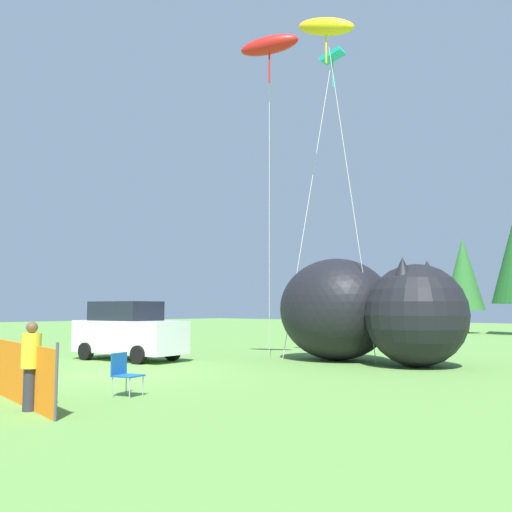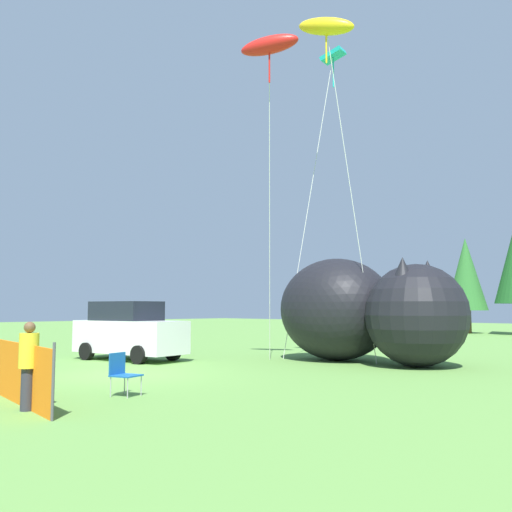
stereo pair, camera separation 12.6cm
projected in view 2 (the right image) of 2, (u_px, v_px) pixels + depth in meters
ground_plane at (121, 375)px, 15.58m from camera, size 120.00×120.00×0.00m
parked_car at (129, 331)px, 20.21m from camera, size 4.47×2.31×2.07m
folding_chair at (122, 371)px, 12.00m from camera, size 0.65×0.65×0.90m
inflatable_cat at (362, 313)px, 19.36m from camera, size 7.01×3.79×3.59m
spectator_in_blue_shirt at (28, 362)px, 10.32m from camera, size 0.35×0.35×1.59m
kite_red_lizard at (269, 47)px, 19.21m from camera, size 2.47×2.21×11.07m
kite_yellow_hero at (326, 28)px, 19.50m from camera, size 2.22×1.93×12.01m
kite_teal_diamond at (332, 63)px, 22.84m from camera, size 1.19×3.01×12.25m
horizon_tree_east at (466, 274)px, 41.43m from camera, size 2.91×2.91×6.93m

